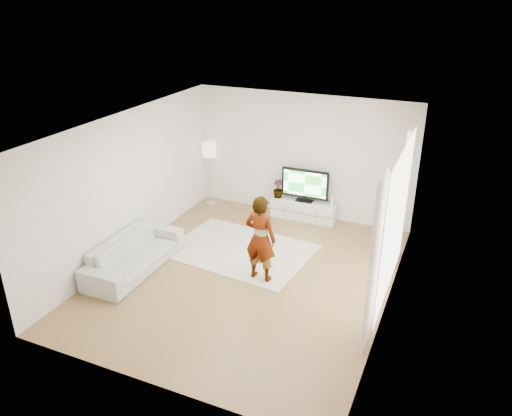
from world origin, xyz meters
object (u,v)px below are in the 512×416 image
at_px(media_console, 304,210).
at_px(television, 305,184).
at_px(player, 260,238).
at_px(floor_lamp, 209,152).
at_px(sofa, 134,254).
at_px(rug, 240,250).

bearing_deg(media_console, television, 90.00).
bearing_deg(player, floor_lamp, -43.11).
relative_size(television, sofa, 0.50).
relative_size(media_console, sofa, 0.68).
height_order(television, floor_lamp, floor_lamp).
height_order(rug, floor_lamp, floor_lamp).
bearing_deg(player, sofa, 19.92).
height_order(sofa, floor_lamp, floor_lamp).
bearing_deg(television, rug, -108.92).
relative_size(player, sofa, 0.74).
xyz_separation_m(sofa, floor_lamp, (-0.17, 3.32, 0.98)).
distance_m(television, rug, 2.25).
height_order(television, rug, television).
xyz_separation_m(rug, sofa, (-1.50, -1.43, 0.31)).
bearing_deg(rug, sofa, -136.52).
distance_m(rug, player, 1.38).
xyz_separation_m(rug, floor_lamp, (-1.68, 1.89, 1.30)).
distance_m(media_console, rug, 2.08).
bearing_deg(rug, media_console, 70.83).
bearing_deg(player, media_console, -83.46).
distance_m(television, sofa, 4.08).
distance_m(television, player, 2.78).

